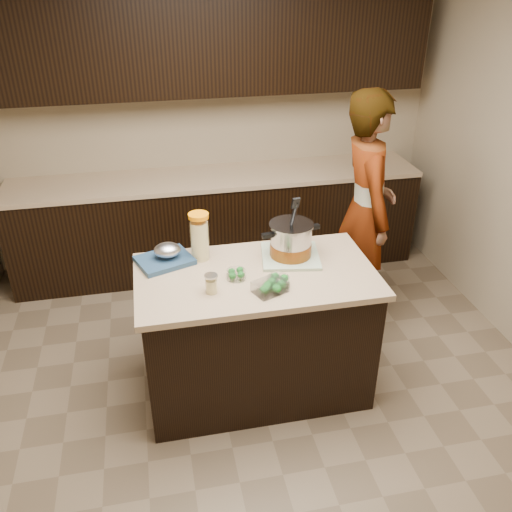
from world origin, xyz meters
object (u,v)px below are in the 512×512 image
Objects in this scene: stock_pot at (291,242)px; lemonade_pitcher at (200,238)px; person at (365,212)px; island at (256,332)px.

stock_pot is 1.28× the size of lemonade_pitcher.
stock_pot is 0.22× the size of person.
island is at bearing 131.34° from person.
person is at bearing 26.68° from stock_pot.
person is at bearing 35.20° from island.
person is (0.73, 0.54, -0.10)m from stock_pot.
person is (1.29, 0.44, -0.13)m from lemonade_pitcher.
lemonade_pitcher reaches higher than island.
stock_pot reaches higher than lemonade_pitcher.
lemonade_pitcher is 0.17× the size of person.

